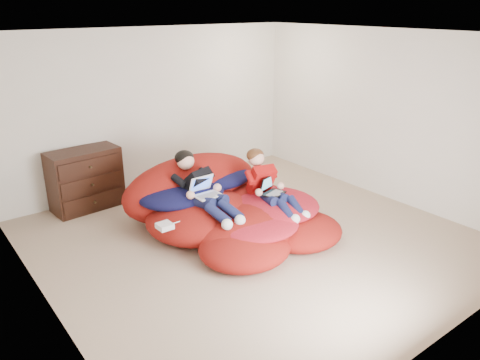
% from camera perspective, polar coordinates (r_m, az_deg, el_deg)
% --- Properties ---
extents(room_shell, '(5.10, 5.10, 2.77)m').
position_cam_1_polar(room_shell, '(5.93, 1.69, -5.25)').
color(room_shell, tan).
rests_on(room_shell, ground).
extents(dresser, '(1.01, 0.59, 0.88)m').
position_cam_1_polar(dresser, '(7.10, -18.32, 0.08)').
color(dresser, black).
rests_on(dresser, ground).
extents(beanbag_pile, '(2.27, 2.46, 0.93)m').
position_cam_1_polar(beanbag_pile, '(6.20, -1.92, -3.40)').
color(beanbag_pile, maroon).
rests_on(beanbag_pile, ground).
extents(cream_pillow, '(0.43, 0.27, 0.27)m').
position_cam_1_polar(cream_pillow, '(6.50, -9.20, 0.71)').
color(cream_pillow, beige).
rests_on(cream_pillow, beanbag_pile).
extents(older_boy, '(0.44, 1.26, 0.69)m').
position_cam_1_polar(older_boy, '(5.94, -4.94, -0.59)').
color(older_boy, black).
rests_on(older_boy, beanbag_pile).
extents(younger_boy, '(0.39, 1.06, 0.73)m').
position_cam_1_polar(younger_boy, '(6.10, 3.42, -0.26)').
color(younger_boy, '#B91110').
rests_on(younger_boy, beanbag_pile).
extents(laptop_white, '(0.33, 0.32, 0.23)m').
position_cam_1_polar(laptop_white, '(5.85, -4.29, -1.24)').
color(laptop_white, white).
rests_on(laptop_white, older_boy).
extents(laptop_black, '(0.34, 0.34, 0.22)m').
position_cam_1_polar(laptop_black, '(6.08, 3.83, -1.07)').
color(laptop_black, black).
rests_on(laptop_black, younger_boy).
extents(power_adapter, '(0.17, 0.17, 0.06)m').
position_cam_1_polar(power_adapter, '(5.47, -9.16, -5.55)').
color(power_adapter, white).
rests_on(power_adapter, beanbag_pile).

